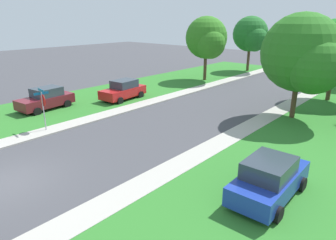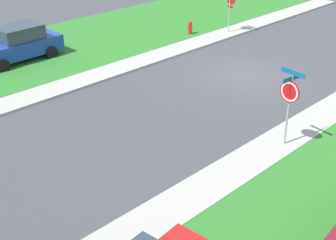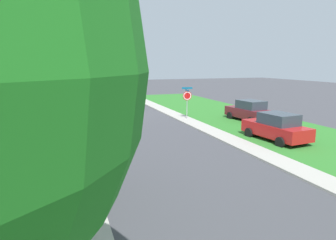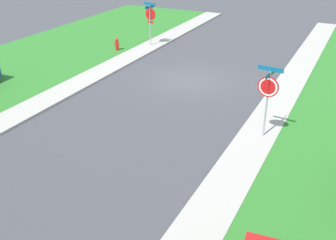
% 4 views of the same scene
% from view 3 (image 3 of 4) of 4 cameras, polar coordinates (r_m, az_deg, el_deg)
% --- Properties ---
extents(ground_plane, '(120.00, 120.00, 0.00)m').
position_cam_3_polar(ground_plane, '(28.69, -8.93, 0.97)').
color(ground_plane, '#424247').
extents(sidewalk_east, '(1.40, 56.00, 0.10)m').
position_cam_3_polar(sidewalk_east, '(16.51, -17.34, -6.34)').
color(sidewalk_east, '#ADA89E').
rests_on(sidewalk_east, ground).
extents(sidewalk_west, '(1.40, 56.00, 0.10)m').
position_cam_3_polar(sidewalk_west, '(19.20, 11.96, -3.74)').
color(sidewalk_west, '#ADA89E').
rests_on(sidewalk_west, ground).
extents(lawn_west, '(8.00, 56.00, 0.08)m').
position_cam_3_polar(lawn_west, '(21.98, 22.51, -2.54)').
color(lawn_west, '#2D7528').
rests_on(lawn_west, ground).
extents(stop_sign_near_corner, '(0.91, 0.91, 2.77)m').
position_cam_3_polar(stop_sign_near_corner, '(32.55, -18.78, 5.00)').
color(stop_sign_near_corner, '#9E9EA3').
rests_on(stop_sign_near_corner, ground).
extents(stop_sign_far_corner, '(0.92, 0.92, 2.77)m').
position_cam_3_polar(stop_sign_far_corner, '(25.66, 3.62, 4.21)').
color(stop_sign_far_corner, '#9E9EA3').
rests_on(stop_sign_far_corner, ground).
extents(car_maroon_driveway_right, '(2.36, 4.46, 1.76)m').
position_cam_3_polar(car_maroon_driveway_right, '(25.87, 15.05, 1.66)').
color(car_maroon_driveway_right, maroon).
rests_on(car_maroon_driveway_right, ground).
extents(car_red_behind_trees, '(2.36, 4.46, 1.76)m').
position_cam_3_polar(car_red_behind_trees, '(19.73, 19.66, -1.29)').
color(car_red_behind_trees, red).
rests_on(car_red_behind_trees, ground).
extents(tree_across_right, '(5.75, 5.35, 7.39)m').
position_cam_3_polar(tree_across_right, '(10.55, -26.67, 8.49)').
color(tree_across_right, '#4C3823').
rests_on(tree_across_right, ground).
extents(fire_hydrant, '(0.38, 0.22, 0.83)m').
position_cam_3_polar(fire_hydrant, '(30.82, -21.04, 1.88)').
color(fire_hydrant, red).
rests_on(fire_hydrant, ground).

